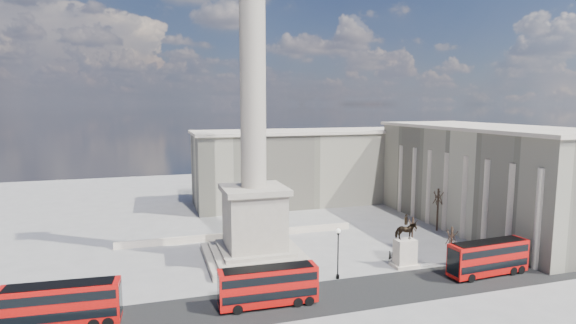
# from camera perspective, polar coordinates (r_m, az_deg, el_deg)

# --- Properties ---
(ground) EXTENTS (180.00, 180.00, 0.00)m
(ground) POSITION_cam_1_polar(r_m,az_deg,el_deg) (62.51, -3.21, -13.74)
(ground) COLOR gray
(ground) RESTS_ON ground
(asphalt_road) EXTENTS (120.00, 9.00, 0.01)m
(asphalt_road) POSITION_cam_1_polar(r_m,az_deg,el_deg) (55.13, 4.71, -16.73)
(asphalt_road) COLOR black
(asphalt_road) RESTS_ON ground
(nelsons_column) EXTENTS (14.00, 14.00, 49.85)m
(nelsons_column) POSITION_cam_1_polar(r_m,az_deg,el_deg) (63.92, -4.38, -1.27)
(nelsons_column) COLOR #ACA18F
(nelsons_column) RESTS_ON ground
(balustrade_wall) EXTENTS (40.00, 0.60, 1.10)m
(balustrade_wall) POSITION_cam_1_polar(r_m,az_deg,el_deg) (77.14, -6.13, -9.21)
(balustrade_wall) COLOR beige
(balustrade_wall) RESTS_ON ground
(building_east) EXTENTS (19.00, 46.00, 18.60)m
(building_east) POSITION_cam_1_polar(r_m,az_deg,el_deg) (89.95, 24.05, -1.71)
(building_east) COLOR #B7B096
(building_east) RESTS_ON ground
(building_northeast) EXTENTS (51.00, 17.00, 16.60)m
(building_northeast) POSITION_cam_1_polar(r_m,az_deg,el_deg) (103.40, 2.15, -0.53)
(building_northeast) COLOR #B7B096
(building_northeast) RESTS_ON ground
(red_bus_a) EXTENTS (11.50, 3.34, 4.60)m
(red_bus_a) POSITION_cam_1_polar(r_m,az_deg,el_deg) (52.60, -26.79, -15.88)
(red_bus_a) COLOR red
(red_bus_a) RESTS_ON ground
(red_bus_b) EXTENTS (11.15, 2.92, 4.49)m
(red_bus_b) POSITION_cam_1_polar(r_m,az_deg,el_deg) (51.97, -2.44, -15.43)
(red_bus_b) COLOR red
(red_bus_b) RESTS_ON ground
(red_bus_c) EXTENTS (11.54, 3.27, 4.63)m
(red_bus_c) POSITION_cam_1_polar(r_m,az_deg,el_deg) (65.94, 24.12, -11.01)
(red_bus_c) COLOR red
(red_bus_c) RESTS_ON ground
(victorian_lamp) EXTENTS (0.57, 0.57, 6.66)m
(victorian_lamp) POSITION_cam_1_polar(r_m,az_deg,el_deg) (59.18, 6.37, -10.97)
(victorian_lamp) COLOR black
(victorian_lamp) RESTS_ON ground
(equestrian_statue) EXTENTS (3.51, 2.64, 7.45)m
(equestrian_statue) POSITION_cam_1_polar(r_m,az_deg,el_deg) (65.50, 14.65, -10.61)
(equestrian_statue) COLOR beige
(equestrian_statue) RESTS_ON ground
(bare_tree_near) EXTENTS (1.58, 1.58, 6.90)m
(bare_tree_near) POSITION_cam_1_polar(r_m,az_deg,el_deg) (63.33, 20.09, -8.72)
(bare_tree_near) COLOR #332319
(bare_tree_near) RESTS_ON ground
(bare_tree_mid) EXTENTS (1.60, 1.60, 6.06)m
(bare_tree_mid) POSITION_cam_1_polar(r_m,az_deg,el_deg) (70.22, 15.54, -7.52)
(bare_tree_mid) COLOR #332319
(bare_tree_mid) RESTS_ON ground
(bare_tree_far) EXTENTS (1.97, 1.97, 8.03)m
(bare_tree_far) POSITION_cam_1_polar(r_m,az_deg,el_deg) (84.13, 18.54, -4.11)
(bare_tree_far) COLOR #332319
(bare_tree_far) RESTS_ON ground
(pedestrian_walking) EXTENTS (0.67, 0.57, 1.57)m
(pedestrian_walking) POSITION_cam_1_polar(r_m,az_deg,el_deg) (67.48, 12.82, -11.59)
(pedestrian_walking) COLOR #262520
(pedestrian_walking) RESTS_ON ground
(pedestrian_standing) EXTENTS (0.82, 0.65, 1.63)m
(pedestrian_standing) POSITION_cam_1_polar(r_m,az_deg,el_deg) (66.88, 13.08, -11.75)
(pedestrian_standing) COLOR #262520
(pedestrian_standing) RESTS_ON ground
(pedestrian_crossing) EXTENTS (0.94, 1.12, 1.79)m
(pedestrian_crossing) POSITION_cam_1_polar(r_m,az_deg,el_deg) (60.41, 0.91, -13.58)
(pedestrian_crossing) COLOR #262520
(pedestrian_crossing) RESTS_ON ground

